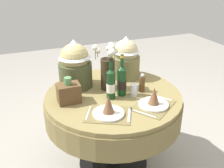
% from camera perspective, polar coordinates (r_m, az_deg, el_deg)
% --- Properties ---
extents(ground, '(8.00, 8.00, 0.00)m').
position_cam_1_polar(ground, '(2.69, 0.25, -16.94)').
color(ground, '#9E998E').
extents(dining_table, '(1.21, 1.21, 0.77)m').
position_cam_1_polar(dining_table, '(2.32, 0.27, -5.47)').
color(dining_table, olive).
rests_on(dining_table, ground).
extents(place_setting_left, '(0.42, 0.39, 0.16)m').
position_cam_1_polar(place_setting_left, '(1.92, -0.78, -5.61)').
color(place_setting_left, brown).
rests_on(place_setting_left, dining_table).
extents(place_setting_right, '(0.43, 0.41, 0.16)m').
position_cam_1_polar(place_setting_right, '(2.06, 9.21, -3.64)').
color(place_setting_right, brown).
rests_on(place_setting_right, dining_table).
extents(flower_vase, '(0.22, 0.18, 0.42)m').
position_cam_1_polar(flower_vase, '(2.27, -0.94, 3.41)').
color(flower_vase, '#332819').
rests_on(flower_vase, dining_table).
extents(wine_bottle_left, '(0.08, 0.08, 0.36)m').
position_cam_1_polar(wine_bottle_left, '(2.17, 2.18, 0.81)').
color(wine_bottle_left, '#143819').
rests_on(wine_bottle_left, dining_table).
extents(wine_bottle_centre, '(0.08, 0.08, 0.36)m').
position_cam_1_polar(wine_bottle_centre, '(2.11, -0.26, 0.10)').
color(wine_bottle_centre, '#143819').
rests_on(wine_bottle_centre, dining_table).
extents(tumbler_near_left, '(0.06, 0.06, 0.11)m').
position_cam_1_polar(tumbler_near_left, '(2.20, 4.87, -1.35)').
color(tumbler_near_left, silver).
rests_on(tumbler_near_left, dining_table).
extents(pepper_mill, '(0.05, 0.05, 0.17)m').
position_cam_1_polar(pepper_mill, '(2.27, 6.69, 0.14)').
color(pepper_mill, brown).
rests_on(pepper_mill, dining_table).
extents(gift_tub_back_left, '(0.30, 0.30, 0.44)m').
position_cam_1_polar(gift_tub_back_left, '(2.32, -8.23, 4.80)').
color(gift_tub_back_left, '#474C2D').
rests_on(gift_tub_back_left, dining_table).
extents(gift_tub_back_right, '(0.28, 0.28, 0.41)m').
position_cam_1_polar(gift_tub_back_right, '(2.51, 3.05, 6.26)').
color(gift_tub_back_right, olive).
rests_on(gift_tub_back_right, dining_table).
extents(woven_basket_side_left, '(0.18, 0.13, 0.22)m').
position_cam_1_polar(woven_basket_side_left, '(2.10, -9.55, -1.92)').
color(woven_basket_side_left, brown).
rests_on(woven_basket_side_left, dining_table).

